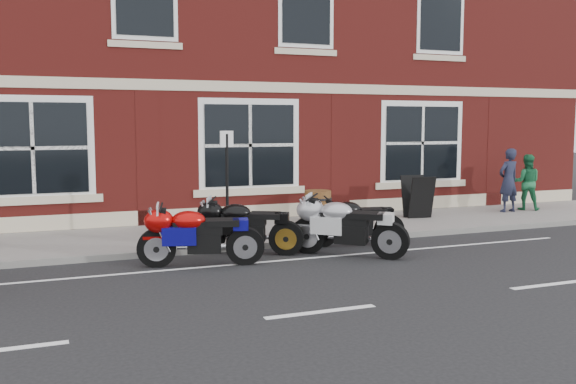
# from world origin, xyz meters

# --- Properties ---
(ground) EXTENTS (80.00, 80.00, 0.00)m
(ground) POSITION_xyz_m (0.00, 0.00, 0.00)
(ground) COLOR black
(ground) RESTS_ON ground
(sidewalk) EXTENTS (30.00, 3.00, 0.12)m
(sidewalk) POSITION_xyz_m (0.00, 3.00, 0.06)
(sidewalk) COLOR slate
(sidewalk) RESTS_ON ground
(kerb) EXTENTS (30.00, 0.16, 0.12)m
(kerb) POSITION_xyz_m (0.00, 1.42, 0.06)
(kerb) COLOR slate
(kerb) RESTS_ON ground
(pub_building) EXTENTS (24.00, 12.00, 12.00)m
(pub_building) POSITION_xyz_m (0.00, 10.50, 6.00)
(pub_building) COLOR maroon
(pub_building) RESTS_ON ground
(moto_sport_red) EXTENTS (2.19, 0.70, 1.00)m
(moto_sport_red) POSITION_xyz_m (-0.85, 0.34, 0.58)
(moto_sport_red) COLOR black
(moto_sport_red) RESTS_ON ground
(moto_sport_black) EXTENTS (1.98, 1.17, 0.98)m
(moto_sport_black) POSITION_xyz_m (0.24, 1.02, 0.57)
(moto_sport_black) COLOR black
(moto_sport_black) RESTS_ON ground
(moto_sport_silver) EXTENTS (1.81, 1.66, 1.04)m
(moto_sport_silver) POSITION_xyz_m (1.96, 0.13, 0.60)
(moto_sport_silver) COLOR black
(moto_sport_silver) RESTS_ON ground
(moto_naked_black) EXTENTS (2.05, 0.50, 0.93)m
(moto_naked_black) POSITION_xyz_m (2.58, 1.01, 0.53)
(moto_naked_black) COLOR black
(moto_naked_black) RESTS_ON ground
(pedestrian_left) EXTENTS (0.66, 0.47, 1.72)m
(pedestrian_left) POSITION_xyz_m (8.41, 3.20, 0.98)
(pedestrian_left) COLOR #1C1F33
(pedestrian_left) RESTS_ON sidewalk
(pedestrian_right) EXTENTS (0.95, 0.92, 1.54)m
(pedestrian_right) POSITION_xyz_m (9.16, 3.35, 0.89)
(pedestrian_right) COLOR #1C653B
(pedestrian_right) RESTS_ON sidewalk
(a_board_sign) EXTENTS (0.68, 0.49, 1.08)m
(a_board_sign) POSITION_xyz_m (5.52, 3.17, 0.66)
(a_board_sign) COLOR black
(a_board_sign) RESTS_ON sidewalk
(barrel_planter) EXTENTS (0.68, 0.68, 0.76)m
(barrel_planter) POSITION_xyz_m (2.94, 3.59, 0.50)
(barrel_planter) COLOR #411D11
(barrel_planter) RESTS_ON sidewalk
(parking_sign) EXTENTS (0.30, 0.14, 2.24)m
(parking_sign) POSITION_xyz_m (0.04, 1.55, 1.42)
(parking_sign) COLOR black
(parking_sign) RESTS_ON sidewalk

